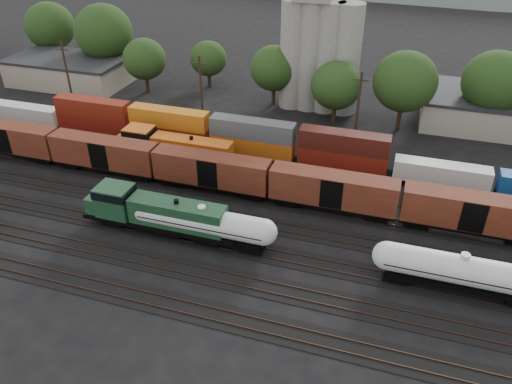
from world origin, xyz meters
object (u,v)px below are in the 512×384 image
(orange_locomotive, at_px, (171,147))
(grain_silo, at_px, (319,44))
(green_locomotive, at_px, (152,211))
(tank_car_a, at_px, (203,222))

(orange_locomotive, bearing_deg, grain_silo, 60.06)
(green_locomotive, xyz_separation_m, tank_car_a, (6.15, 0.00, -0.13))
(orange_locomotive, distance_m, grain_silo, 31.21)
(green_locomotive, distance_m, grain_silo, 43.07)
(tank_car_a, height_order, grain_silo, grain_silo)
(green_locomotive, bearing_deg, grain_silo, 76.19)
(tank_car_a, distance_m, orange_locomotive, 18.63)
(grain_silo, bearing_deg, green_locomotive, -103.81)
(tank_car_a, bearing_deg, grain_silo, 84.53)
(green_locomotive, distance_m, orange_locomotive, 15.78)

